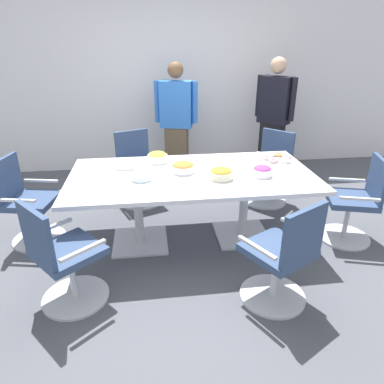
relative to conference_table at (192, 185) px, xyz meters
name	(u,v)px	position (x,y,z in m)	size (l,w,h in m)	color
ground_plane	(192,239)	(0.00, 0.00, -0.63)	(10.00, 10.00, 0.01)	#4C4F56
back_wall	(172,79)	(0.00, 2.40, 0.77)	(8.00, 0.10, 2.80)	white
conference_table	(192,185)	(0.00, 0.00, 0.00)	(2.40, 1.20, 0.75)	silver
office_chair_0	(63,260)	(-1.12, -0.83, -0.22)	(0.76, 0.76, 0.91)	silver
office_chair_1	(282,259)	(0.57, -1.04, -0.22)	(0.73, 0.73, 0.91)	silver
office_chair_2	(355,204)	(1.67, -0.21, -0.22)	(0.67, 0.67, 0.91)	silver
office_chair_3	(269,171)	(1.11, 0.83, -0.22)	(0.76, 0.76, 0.91)	silver
office_chair_4	(138,172)	(-0.57, 1.04, -0.22)	(0.70, 0.70, 0.91)	silver
office_chair_5	(28,205)	(-1.67, 0.20, -0.22)	(0.64, 0.64, 0.91)	silver
person_standing_0	(176,122)	(0.00, 1.74, 0.25)	(0.61, 0.33, 1.69)	brown
person_standing_1	(273,118)	(1.42, 1.70, 0.28)	(0.48, 0.50, 1.74)	black
snack_bowl_chips_yellow	(158,157)	(-0.32, 0.39, 0.18)	(0.21, 0.21, 0.12)	white
snack_bowl_candy_mix	(262,171)	(0.66, -0.15, 0.18)	(0.19, 0.19, 0.11)	white
snack_bowl_pretzels	(183,167)	(-0.08, 0.05, 0.18)	(0.24, 0.24, 0.10)	white
snack_bowl_chips_orange	(221,173)	(0.26, -0.17, 0.18)	(0.23, 0.23, 0.11)	beige
donut_platter	(277,158)	(0.98, 0.29, 0.15)	(0.34, 0.32, 0.04)	white
plate_stack	(141,177)	(-0.49, -0.10, 0.15)	(0.20, 0.20, 0.05)	white
napkin_pile	(125,165)	(-0.66, 0.26, 0.15)	(0.19, 0.19, 0.05)	white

